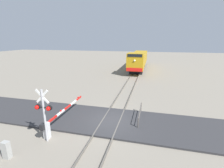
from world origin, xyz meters
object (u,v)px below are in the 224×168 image
object	(u,v)px
guard_railing	(140,113)
crossing_signal	(44,111)
utility_cabinet	(6,150)
crossing_gate	(53,122)
locomotive	(139,60)

from	to	relation	value
guard_railing	crossing_signal	bearing A→B (deg)	-142.02
utility_cabinet	guard_railing	distance (m)	9.70
utility_cabinet	crossing_gate	bearing A→B (deg)	71.14
utility_cabinet	guard_railing	xyz separation A→B (m)	(7.12, 6.58, 0.09)
crossing_signal	utility_cabinet	bearing A→B (deg)	-122.14
locomotive	crossing_gate	world-z (taller)	locomotive
locomotive	utility_cabinet	world-z (taller)	locomotive
locomotive	utility_cabinet	xyz separation A→B (m)	(-4.83, -31.26, -1.66)
crossing_signal	crossing_gate	bearing A→B (deg)	99.02
crossing_signal	guard_railing	xyz separation A→B (m)	(5.88, 4.59, -1.63)
guard_railing	utility_cabinet	bearing A→B (deg)	-137.30
crossing_gate	utility_cabinet	distance (m)	3.32
crossing_gate	utility_cabinet	bearing A→B (deg)	-108.86
crossing_signal	crossing_gate	xyz separation A→B (m)	(-0.18, 1.14, -1.44)
guard_railing	locomotive	bearing A→B (deg)	95.31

